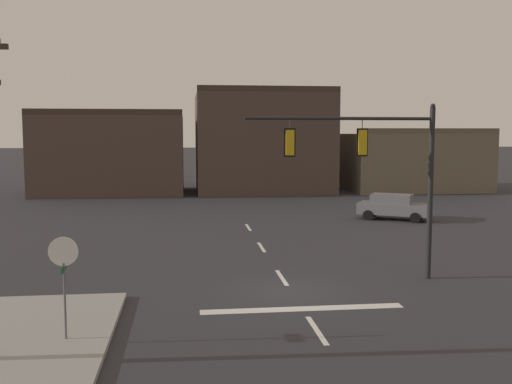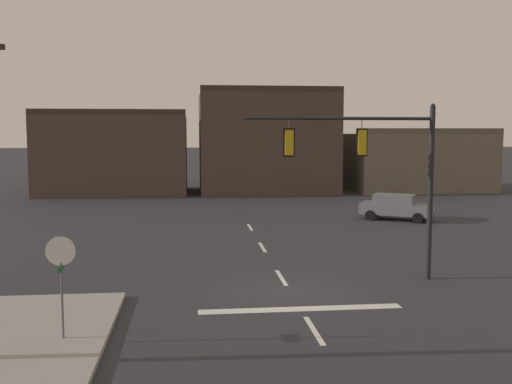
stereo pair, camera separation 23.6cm
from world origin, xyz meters
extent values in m
plane|color=#2B2B30|center=(0.00, 0.00, 0.00)|extent=(400.00, 400.00, 0.00)
cube|color=gray|center=(-8.10, -4.00, 0.07)|extent=(5.00, 8.00, 0.15)
cube|color=silver|center=(0.00, -2.00, 0.00)|extent=(6.40, 0.50, 0.01)
cube|color=silver|center=(0.00, -4.00, 0.00)|extent=(0.16, 2.40, 0.01)
cube|color=silver|center=(0.00, 2.00, 0.00)|extent=(0.16, 2.40, 0.01)
cube|color=silver|center=(0.00, 8.00, 0.00)|extent=(0.16, 2.40, 0.01)
cube|color=silver|center=(0.00, 14.00, 0.00)|extent=(0.16, 2.40, 0.01)
cylinder|color=black|center=(5.46, 1.24, 3.20)|extent=(0.20, 0.20, 6.41)
cylinder|color=black|center=(1.98, 1.15, 5.99)|extent=(6.97, 0.30, 0.12)
sphere|color=black|center=(5.46, 1.24, 6.46)|extent=(0.18, 0.18, 0.18)
cylinder|color=#56565B|center=(2.79, 1.17, 5.76)|extent=(0.03, 0.03, 0.35)
cube|color=gold|center=(2.79, 1.17, 5.13)|extent=(0.31, 0.25, 0.90)
sphere|color=green|center=(2.78, 1.30, 5.41)|extent=(0.20, 0.20, 0.20)
sphere|color=#2D2314|center=(2.78, 1.30, 5.13)|extent=(0.20, 0.20, 0.20)
sphere|color=black|center=(2.78, 1.30, 4.85)|extent=(0.20, 0.20, 0.20)
cube|color=black|center=(2.79, 1.15, 5.13)|extent=(0.42, 0.04, 1.02)
cylinder|color=#56565B|center=(0.11, 1.10, 5.76)|extent=(0.03, 0.03, 0.35)
cube|color=gold|center=(0.11, 1.10, 5.13)|extent=(0.31, 0.25, 0.90)
sphere|color=green|center=(0.10, 1.23, 5.41)|extent=(0.20, 0.20, 0.20)
sphere|color=#2D2314|center=(0.10, 1.23, 5.13)|extent=(0.20, 0.20, 0.20)
sphere|color=black|center=(0.10, 1.23, 4.85)|extent=(0.20, 0.20, 0.20)
cube|color=black|center=(0.11, 1.08, 5.13)|extent=(0.42, 0.04, 1.02)
cylinder|color=#56565B|center=(-6.72, -4.29, 1.07)|extent=(0.06, 0.06, 2.15)
cylinder|color=white|center=(-6.72, -4.29, 2.45)|extent=(0.76, 0.03, 0.76)
cylinder|color=#B21414|center=(-6.72, -4.27, 2.45)|extent=(0.68, 0.03, 0.68)
cube|color=#19592D|center=(-6.72, -4.29, 2.00)|extent=(0.02, 0.64, 0.16)
cube|color=slate|center=(9.47, 15.92, 0.70)|extent=(4.70, 3.78, 0.70)
cube|color=slate|center=(9.35, 16.00, 1.33)|extent=(2.94, 2.63, 0.56)
cube|color=#2D3842|center=(10.01, 15.61, 1.31)|extent=(0.98, 1.44, 0.47)
cube|color=#2D3842|center=(8.34, 16.59, 1.31)|extent=(0.96, 1.42, 0.46)
cylinder|color=black|center=(11.16, 15.92, 0.32)|extent=(0.66, 0.51, 0.64)
cylinder|color=black|center=(10.29, 14.45, 0.32)|extent=(0.66, 0.51, 0.64)
cylinder|color=black|center=(8.65, 17.39, 0.32)|extent=(0.66, 0.51, 0.64)
cylinder|color=black|center=(7.79, 15.93, 0.32)|extent=(0.66, 0.51, 0.64)
sphere|color=silver|center=(11.65, 15.31, 0.75)|extent=(0.16, 0.16, 0.16)
sphere|color=silver|center=(11.06, 14.32, 0.75)|extent=(0.16, 0.16, 0.16)
cube|color=maroon|center=(7.60, 17.03, 0.78)|extent=(0.73, 1.20, 0.12)
cube|color=#473833|center=(-10.26, 34.80, 3.47)|extent=(12.92, 8.89, 6.94)
cube|color=#3A2B26|center=(-10.26, 30.65, 7.19)|extent=(12.92, 0.60, 0.50)
cube|color=#473833|center=(3.60, 35.70, 4.48)|extent=(12.31, 10.69, 8.96)
cube|color=#3A2B26|center=(3.60, 30.65, 9.21)|extent=(12.31, 0.60, 0.50)
cube|color=#665B4C|center=(18.05, 35.72, 2.69)|extent=(12.74, 10.73, 5.37)
cube|color=brown|center=(18.05, 30.65, 5.62)|extent=(12.74, 0.60, 0.50)
camera|label=1|loc=(-3.58, -19.60, 5.48)|focal=41.27mm
camera|label=2|loc=(-3.34, -19.62, 5.48)|focal=41.27mm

